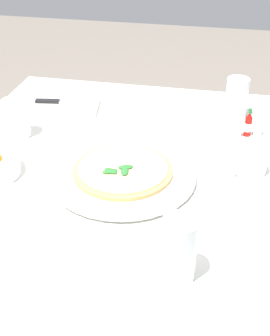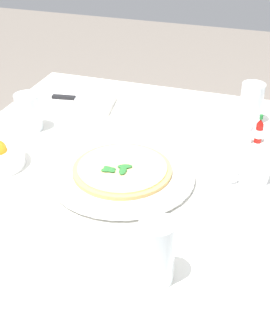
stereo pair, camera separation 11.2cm
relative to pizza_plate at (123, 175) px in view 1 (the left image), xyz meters
name	(u,v)px [view 1 (the left image)]	position (x,y,z in m)	size (l,w,h in m)	color
dining_table	(146,215)	(0.05, 0.04, -0.15)	(1.07, 1.07, 0.75)	white
pizza_plate	(123,175)	(0.00, 0.00, 0.00)	(0.35, 0.35, 0.02)	white
pizza	(123,170)	(0.00, 0.00, 0.01)	(0.24, 0.24, 0.02)	#DBAD60
coffee_cup_near_right	(250,164)	(0.30, 0.08, 0.02)	(0.13, 0.13, 0.06)	white
water_glass_near_left	(179,251)	(0.17, -0.29, 0.05)	(0.06, 0.06, 0.13)	white
water_glass_right_edge	(236,100)	(0.26, 0.40, 0.04)	(0.07, 0.07, 0.12)	white
water_glass_center_back	(17,120)	(-0.34, 0.15, 0.03)	(0.07, 0.07, 0.11)	white
napkin_folded	(63,106)	(-0.27, 0.34, 0.00)	(0.24, 0.16, 0.02)	white
dinner_knife	(63,102)	(-0.27, 0.34, 0.01)	(0.20, 0.05, 0.01)	silver
hot_sauce_bottle	(248,125)	(0.29, 0.28, 0.02)	(0.02, 0.02, 0.08)	#B7140F
salt_shaker	(258,127)	(0.32, 0.29, 0.01)	(0.03, 0.03, 0.06)	white
pepper_shaker	(237,128)	(0.27, 0.27, 0.01)	(0.03, 0.03, 0.06)	white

